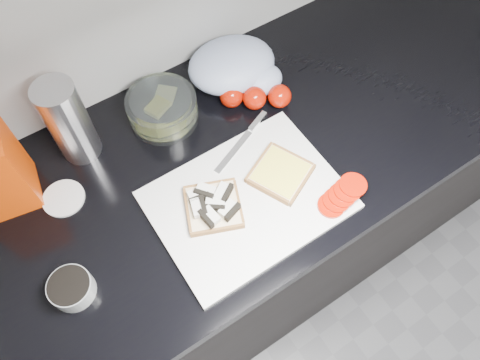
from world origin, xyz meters
name	(u,v)px	position (x,y,z in m)	size (l,w,h in m)	color
base_cabinet	(191,258)	(0.00, 1.20, 0.43)	(3.50, 0.60, 0.86)	black
countertop	(173,188)	(0.00, 1.20, 0.88)	(3.50, 0.64, 0.04)	black
cutting_board	(248,200)	(0.12, 1.07, 0.91)	(0.40, 0.30, 0.01)	silver
bread_left	(213,206)	(0.04, 1.09, 0.92)	(0.16, 0.16, 0.04)	beige
bread_right	(280,173)	(0.21, 1.08, 0.92)	(0.16, 0.16, 0.02)	beige
tomato_slices	(342,195)	(0.28, 0.96, 0.92)	(0.13, 0.08, 0.03)	#9F1303
knife	(248,134)	(0.21, 1.21, 0.91)	(0.19, 0.09, 0.01)	silver
seed_tub	(71,288)	(-0.28, 1.09, 0.92)	(0.08, 0.08, 0.04)	gray
tub_lid	(64,198)	(-0.21, 1.30, 0.90)	(0.09, 0.09, 0.01)	silver
glass_bowl	(163,109)	(0.07, 1.37, 0.93)	(0.16, 0.16, 0.07)	silver
steel_canister	(69,122)	(-0.13, 1.39, 1.00)	(0.09, 0.09, 0.21)	silver
grocery_bag	(236,67)	(0.28, 1.38, 0.95)	(0.25, 0.23, 0.10)	#9AAABD
whole_tomatoes	(255,97)	(0.28, 1.28, 0.93)	(0.15, 0.12, 0.06)	#9F1303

